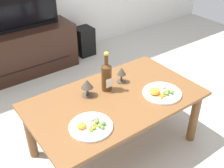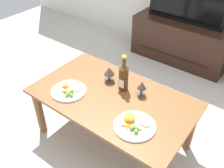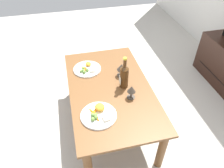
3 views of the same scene
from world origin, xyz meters
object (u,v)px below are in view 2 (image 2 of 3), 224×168
(tv_screen, at_px, (187,2))
(goblet_right, at_px, (142,86))
(dining_table, at_px, (112,104))
(dinner_plate_left, at_px, (69,91))
(tv_stand, at_px, (180,42))
(dinner_plate_right, at_px, (134,125))
(goblet_left, at_px, (109,72))
(wine_bottle, at_px, (124,77))

(tv_screen, xyz_separation_m, goblet_right, (0.30, -1.46, -0.20))
(dining_table, xyz_separation_m, dinner_plate_left, (-0.32, -0.17, 0.09))
(tv_screen, relative_size, goblet_right, 7.20)
(goblet_right, relative_size, dinner_plate_left, 0.46)
(tv_screen, height_order, dinner_plate_left, tv_screen)
(dining_table, height_order, tv_screen, tv_screen)
(dining_table, height_order, tv_stand, tv_stand)
(tv_stand, distance_m, dinner_plate_right, 1.84)
(tv_screen, bearing_deg, goblet_right, -78.39)
(tv_stand, bearing_deg, goblet_left, -90.82)
(tv_stand, xyz_separation_m, dinner_plate_right, (0.44, -1.77, 0.24))
(tv_stand, relative_size, tv_screen, 1.29)
(goblet_left, height_order, goblet_right, goblet_left)
(dinner_plate_left, bearing_deg, wine_bottle, 41.64)
(tv_screen, bearing_deg, goblet_left, -90.82)
(wine_bottle, distance_m, dinner_plate_left, 0.46)
(wine_bottle, relative_size, goblet_left, 2.31)
(tv_stand, height_order, goblet_right, goblet_right)
(wine_bottle, bearing_deg, goblet_right, 7.35)
(tv_screen, bearing_deg, dining_table, -85.57)
(dinner_plate_right, bearing_deg, goblet_right, 113.62)
(goblet_left, distance_m, dinner_plate_left, 0.37)
(goblet_left, distance_m, goblet_right, 0.32)
(goblet_right, distance_m, dinner_plate_left, 0.59)
(tv_screen, relative_size, dinner_plate_right, 3.22)
(tv_screen, distance_m, goblet_left, 1.47)
(dining_table, relative_size, dinner_plate_left, 4.53)
(tv_screen, height_order, goblet_right, tv_screen)
(dining_table, height_order, dinner_plate_left, dinner_plate_left)
(tv_screen, relative_size, wine_bottle, 2.99)
(dining_table, distance_m, tv_stand, 1.62)
(goblet_left, height_order, dinner_plate_right, goblet_left)
(tv_stand, bearing_deg, dining_table, -85.58)
(dinner_plate_left, xyz_separation_m, dinner_plate_right, (0.63, 0.00, 0.00))
(dinner_plate_left, bearing_deg, goblet_right, 32.69)
(dinner_plate_left, height_order, dinner_plate_right, dinner_plate_right)
(wine_bottle, distance_m, goblet_right, 0.17)
(tv_stand, height_order, dinner_plate_right, dinner_plate_right)
(tv_stand, distance_m, wine_bottle, 1.53)
(goblet_left, bearing_deg, tv_stand, 89.18)
(dinner_plate_left, bearing_deg, goblet_left, 61.44)
(wine_bottle, height_order, dinner_plate_left, wine_bottle)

